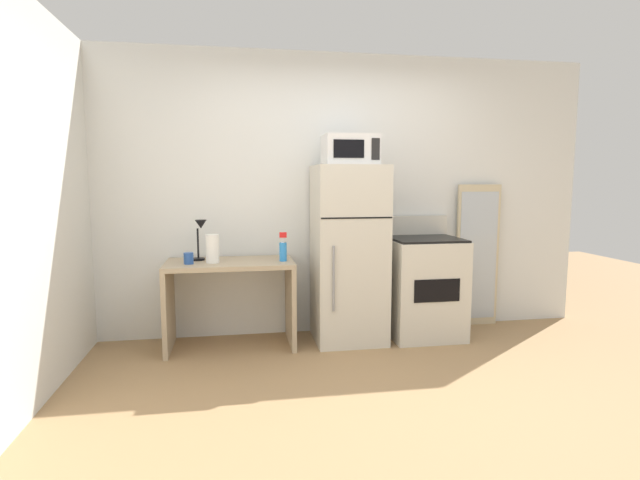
# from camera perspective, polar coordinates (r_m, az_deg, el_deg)

# --- Properties ---
(ground_plane) EXTENTS (12.00, 12.00, 0.00)m
(ground_plane) POSITION_cam_1_polar(r_m,az_deg,el_deg) (3.36, 7.25, -18.51)
(ground_plane) COLOR #9E7A51
(wall_back_white) EXTENTS (5.00, 0.10, 2.60)m
(wall_back_white) POSITION_cam_1_polar(r_m,az_deg,el_deg) (4.69, 1.39, 5.21)
(wall_back_white) COLOR silver
(wall_back_white) RESTS_ON ground
(desk) EXTENTS (1.08, 0.58, 0.75)m
(desk) POSITION_cam_1_polar(r_m,az_deg,el_deg) (4.34, -10.33, -5.47)
(desk) COLOR tan
(desk) RESTS_ON ground
(desk_lamp) EXTENTS (0.14, 0.12, 0.35)m
(desk_lamp) POSITION_cam_1_polar(r_m,az_deg,el_deg) (4.36, -13.71, 0.81)
(desk_lamp) COLOR black
(desk_lamp) RESTS_ON desk
(paper_towel_roll) EXTENTS (0.11, 0.11, 0.24)m
(paper_towel_roll) POSITION_cam_1_polar(r_m,az_deg,el_deg) (4.23, -12.34, -0.98)
(paper_towel_roll) COLOR white
(paper_towel_roll) RESTS_ON desk
(coffee_mug) EXTENTS (0.08, 0.08, 0.09)m
(coffee_mug) POSITION_cam_1_polar(r_m,az_deg,el_deg) (4.22, -14.97, -2.07)
(coffee_mug) COLOR #264C99
(coffee_mug) RESTS_ON desk
(spray_bottle) EXTENTS (0.06, 0.06, 0.25)m
(spray_bottle) POSITION_cam_1_polar(r_m,az_deg,el_deg) (4.23, -4.30, -1.12)
(spray_bottle) COLOR #2D8CEA
(spray_bottle) RESTS_ON desk
(refrigerator) EXTENTS (0.62, 0.61, 1.57)m
(refrigerator) POSITION_cam_1_polar(r_m,az_deg,el_deg) (4.40, 3.34, -1.65)
(refrigerator) COLOR beige
(refrigerator) RESTS_ON ground
(microwave) EXTENTS (0.46, 0.35, 0.26)m
(microwave) POSITION_cam_1_polar(r_m,az_deg,el_deg) (4.34, 3.49, 10.36)
(microwave) COLOR silver
(microwave) RESTS_ON refrigerator
(oven_range) EXTENTS (0.65, 0.61, 1.10)m
(oven_range) POSITION_cam_1_polar(r_m,az_deg,el_deg) (4.66, 11.92, -5.28)
(oven_range) COLOR beige
(oven_range) RESTS_ON ground
(leaning_mirror) EXTENTS (0.44, 0.03, 1.40)m
(leaning_mirror) POSITION_cam_1_polar(r_m,az_deg,el_deg) (5.12, 17.75, -1.72)
(leaning_mirror) COLOR #C6B793
(leaning_mirror) RESTS_ON ground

